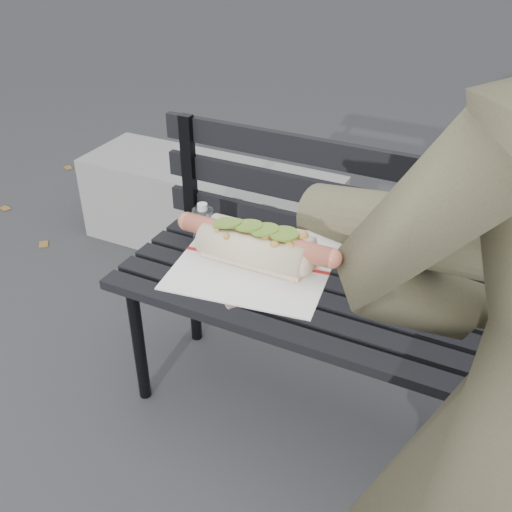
{
  "coord_description": "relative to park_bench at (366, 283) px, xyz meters",
  "views": [
    {
      "loc": [
        0.41,
        -0.54,
        1.51
      ],
      "look_at": [
        0.12,
        0.03,
        1.1
      ],
      "focal_mm": 42.0,
      "sensor_mm": 36.0,
      "label": 1
    }
  ],
  "objects": [
    {
      "name": "park_bench",
      "position": [
        0.0,
        0.0,
        0.0
      ],
      "size": [
        1.5,
        0.44,
        0.88
      ],
      "color": "black",
      "rests_on": "ground"
    },
    {
      "name": "concrete_block",
      "position": [
        -0.95,
        0.72,
        -0.32
      ],
      "size": [
        1.2,
        0.4,
        0.4
      ],
      "primitive_type": "cube",
      "color": "slate",
      "rests_on": "ground"
    },
    {
      "name": "held_hotdog",
      "position": [
        0.25,
        -0.76,
        0.61
      ],
      "size": [
        0.63,
        0.3,
        0.2
      ],
      "color": "#484130"
    }
  ]
}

